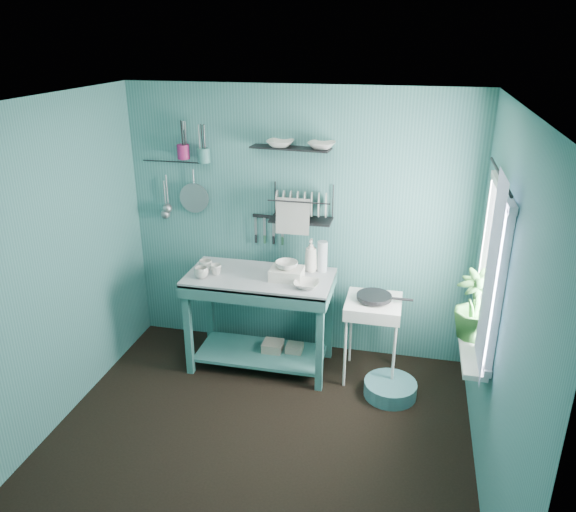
% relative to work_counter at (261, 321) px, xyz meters
% --- Properties ---
extents(floor, '(3.20, 3.20, 0.00)m').
position_rel_work_counter_xyz_m(floor, '(0.25, -1.05, -0.46)').
color(floor, black).
rests_on(floor, ground).
extents(ceiling, '(3.20, 3.20, 0.00)m').
position_rel_work_counter_xyz_m(ceiling, '(0.25, -1.05, 2.04)').
color(ceiling, silver).
rests_on(ceiling, ground).
extents(wall_back, '(3.20, 0.00, 3.20)m').
position_rel_work_counter_xyz_m(wall_back, '(0.25, 0.45, 0.79)').
color(wall_back, '#387472').
rests_on(wall_back, ground).
extents(wall_front, '(3.20, 0.00, 3.20)m').
position_rel_work_counter_xyz_m(wall_front, '(0.25, -2.55, 0.79)').
color(wall_front, '#387472').
rests_on(wall_front, ground).
extents(wall_left, '(0.00, 3.00, 3.00)m').
position_rel_work_counter_xyz_m(wall_left, '(-1.35, -1.05, 0.79)').
color(wall_left, '#387472').
rests_on(wall_left, ground).
extents(wall_right, '(0.00, 3.00, 3.00)m').
position_rel_work_counter_xyz_m(wall_right, '(1.85, -1.05, 0.79)').
color(wall_right, '#387472').
rests_on(wall_right, ground).
extents(work_counter, '(1.34, 0.77, 0.91)m').
position_rel_work_counter_xyz_m(work_counter, '(0.00, 0.00, 0.00)').
color(work_counter, '#36726E').
rests_on(work_counter, floor).
extents(mug_left, '(0.12, 0.12, 0.10)m').
position_rel_work_counter_xyz_m(mug_left, '(-0.48, -0.16, 0.50)').
color(mug_left, beige).
rests_on(mug_left, work_counter).
extents(mug_mid, '(0.14, 0.14, 0.09)m').
position_rel_work_counter_xyz_m(mug_mid, '(-0.38, -0.06, 0.50)').
color(mug_mid, beige).
rests_on(mug_mid, work_counter).
extents(mug_right, '(0.17, 0.17, 0.10)m').
position_rel_work_counter_xyz_m(mug_right, '(-0.50, 0.00, 0.50)').
color(mug_right, beige).
rests_on(mug_right, work_counter).
extents(wash_tub, '(0.28, 0.22, 0.10)m').
position_rel_work_counter_xyz_m(wash_tub, '(0.25, -0.02, 0.51)').
color(wash_tub, silver).
rests_on(wash_tub, work_counter).
extents(tub_bowl, '(0.20, 0.19, 0.06)m').
position_rel_work_counter_xyz_m(tub_bowl, '(0.25, -0.02, 0.59)').
color(tub_bowl, beige).
rests_on(tub_bowl, wash_tub).
extents(soap_bottle, '(0.11, 0.12, 0.30)m').
position_rel_work_counter_xyz_m(soap_bottle, '(0.42, 0.20, 0.60)').
color(soap_bottle, silver).
rests_on(soap_bottle, work_counter).
extents(water_bottle, '(0.09, 0.09, 0.28)m').
position_rel_work_counter_xyz_m(water_bottle, '(0.52, 0.22, 0.60)').
color(water_bottle, silver).
rests_on(water_bottle, work_counter).
extents(counter_bowl, '(0.22, 0.22, 0.05)m').
position_rel_work_counter_xyz_m(counter_bowl, '(0.45, -0.15, 0.48)').
color(counter_bowl, beige).
rests_on(counter_bowl, work_counter).
extents(hotplate_stand, '(0.54, 0.54, 0.76)m').
position_rel_work_counter_xyz_m(hotplate_stand, '(1.01, 0.04, -0.08)').
color(hotplate_stand, white).
rests_on(hotplate_stand, floor).
extents(frying_pan, '(0.30, 0.30, 0.03)m').
position_rel_work_counter_xyz_m(frying_pan, '(1.01, 0.04, 0.34)').
color(frying_pan, black).
rests_on(frying_pan, hotplate_stand).
extents(knife_strip, '(0.32, 0.05, 0.03)m').
position_rel_work_counter_xyz_m(knife_strip, '(-0.02, 0.42, 0.86)').
color(knife_strip, black).
rests_on(knife_strip, wall_back).
extents(dish_rack, '(0.56, 0.26, 0.32)m').
position_rel_work_counter_xyz_m(dish_rack, '(0.30, 0.32, 1.04)').
color(dish_rack, black).
rests_on(dish_rack, wall_back).
extents(upper_shelf, '(0.71, 0.25, 0.02)m').
position_rel_work_counter_xyz_m(upper_shelf, '(0.20, 0.35, 1.52)').
color(upper_shelf, black).
rests_on(upper_shelf, wall_back).
extents(shelf_bowl_left, '(0.23, 0.23, 0.06)m').
position_rel_work_counter_xyz_m(shelf_bowl_left, '(0.11, 0.35, 1.61)').
color(shelf_bowl_left, beige).
rests_on(shelf_bowl_left, upper_shelf).
extents(shelf_bowl_right, '(0.25, 0.25, 0.06)m').
position_rel_work_counter_xyz_m(shelf_bowl_right, '(0.47, 0.35, 1.60)').
color(shelf_bowl_right, beige).
rests_on(shelf_bowl_right, upper_shelf).
extents(utensil_cup_magenta, '(0.11, 0.11, 0.13)m').
position_rel_work_counter_xyz_m(utensil_cup_magenta, '(-0.80, 0.37, 1.44)').
color(utensil_cup_magenta, '#9B1C59').
rests_on(utensil_cup_magenta, wall_back).
extents(utensil_cup_teal, '(0.11, 0.11, 0.13)m').
position_rel_work_counter_xyz_m(utensil_cup_teal, '(-0.60, 0.37, 1.42)').
color(utensil_cup_teal, '#3C7E78').
rests_on(utensil_cup_teal, wall_back).
extents(colander, '(0.28, 0.03, 0.28)m').
position_rel_work_counter_xyz_m(colander, '(-0.73, 0.40, 1.00)').
color(colander, gray).
rests_on(colander, wall_back).
extents(ladle_outer, '(0.01, 0.01, 0.30)m').
position_rel_work_counter_xyz_m(ladle_outer, '(-1.01, 0.41, 1.06)').
color(ladle_outer, gray).
rests_on(ladle_outer, wall_back).
extents(ladle_inner, '(0.01, 0.01, 0.30)m').
position_rel_work_counter_xyz_m(ladle_inner, '(-1.03, 0.41, 1.00)').
color(ladle_inner, gray).
rests_on(ladle_inner, wall_back).
extents(hook_rail, '(0.60, 0.01, 0.01)m').
position_rel_work_counter_xyz_m(hook_rail, '(-0.93, 0.42, 1.33)').
color(hook_rail, black).
rests_on(hook_rail, wall_back).
extents(window_glass, '(0.00, 1.10, 1.10)m').
position_rel_work_counter_xyz_m(window_glass, '(1.84, -0.60, 0.94)').
color(window_glass, white).
rests_on(window_glass, wall_right).
extents(windowsill, '(0.16, 0.95, 0.04)m').
position_rel_work_counter_xyz_m(windowsill, '(1.75, -0.60, 0.35)').
color(windowsill, white).
rests_on(windowsill, wall_right).
extents(curtain, '(0.00, 1.35, 1.35)m').
position_rel_work_counter_xyz_m(curtain, '(1.77, -0.90, 0.99)').
color(curtain, white).
rests_on(curtain, wall_right).
extents(curtain_rod, '(0.02, 1.05, 0.02)m').
position_rel_work_counter_xyz_m(curtain_rod, '(1.79, -0.60, 1.59)').
color(curtain_rod, black).
rests_on(curtain_rod, wall_right).
extents(potted_plant, '(0.38, 0.38, 0.52)m').
position_rel_work_counter_xyz_m(potted_plant, '(1.75, -0.55, 0.63)').
color(potted_plant, '#2B6528').
rests_on(potted_plant, windowsill).
extents(storage_tin_large, '(0.18, 0.18, 0.22)m').
position_rel_work_counter_xyz_m(storage_tin_large, '(0.10, 0.05, -0.35)').
color(storage_tin_large, gray).
rests_on(storage_tin_large, floor).
extents(storage_tin_small, '(0.15, 0.15, 0.20)m').
position_rel_work_counter_xyz_m(storage_tin_small, '(0.30, 0.08, -0.36)').
color(storage_tin_small, gray).
rests_on(storage_tin_small, floor).
extents(floor_basin, '(0.45, 0.45, 0.13)m').
position_rel_work_counter_xyz_m(floor_basin, '(1.21, -0.23, -0.39)').
color(floor_basin, teal).
rests_on(floor_basin, floor).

